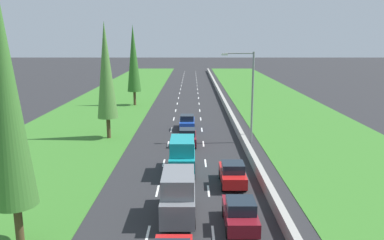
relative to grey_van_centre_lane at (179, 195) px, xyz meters
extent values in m
plane|color=#28282B|center=(0.16, 42.92, -1.40)|extent=(300.00, 300.00, 0.00)
cube|color=#387528|center=(-12.49, 42.92, -1.38)|extent=(14.00, 140.00, 0.04)
cube|color=#387528|center=(14.51, 42.92, -1.38)|extent=(14.00, 140.00, 0.04)
cube|color=#9E9B93|center=(5.86, 42.92, -0.97)|extent=(0.44, 120.00, 0.85)
cube|color=white|center=(-1.59, -2.08, -1.39)|extent=(0.14, 2.00, 0.01)
cube|color=white|center=(-1.59, 3.92, -1.39)|extent=(0.14, 2.00, 0.01)
cube|color=white|center=(-1.59, 9.92, -1.39)|extent=(0.14, 2.00, 0.01)
cube|color=white|center=(-1.59, 15.92, -1.39)|extent=(0.14, 2.00, 0.01)
cube|color=white|center=(-1.59, 21.92, -1.39)|extent=(0.14, 2.00, 0.01)
cube|color=white|center=(-1.59, 27.92, -1.39)|extent=(0.14, 2.00, 0.01)
cube|color=white|center=(-1.59, 33.92, -1.39)|extent=(0.14, 2.00, 0.01)
cube|color=white|center=(-1.59, 39.92, -1.39)|extent=(0.14, 2.00, 0.01)
cube|color=white|center=(-1.59, 45.92, -1.39)|extent=(0.14, 2.00, 0.01)
cube|color=white|center=(-1.59, 51.92, -1.39)|extent=(0.14, 2.00, 0.01)
cube|color=white|center=(-1.59, 57.92, -1.39)|extent=(0.14, 2.00, 0.01)
cube|color=white|center=(-1.59, 63.92, -1.39)|extent=(0.14, 2.00, 0.01)
cube|color=white|center=(-1.59, 69.92, -1.39)|extent=(0.14, 2.00, 0.01)
cube|color=white|center=(-1.59, 75.92, -1.39)|extent=(0.14, 2.00, 0.01)
cube|color=white|center=(-1.59, 81.92, -1.39)|extent=(0.14, 2.00, 0.01)
cube|color=white|center=(-1.59, 87.92, -1.39)|extent=(0.14, 2.00, 0.01)
cube|color=white|center=(-1.59, 93.92, -1.39)|extent=(0.14, 2.00, 0.01)
cube|color=white|center=(-1.59, 99.92, -1.39)|extent=(0.14, 2.00, 0.01)
cube|color=white|center=(1.91, -2.08, -1.39)|extent=(0.14, 2.00, 0.01)
cube|color=white|center=(1.91, 3.92, -1.39)|extent=(0.14, 2.00, 0.01)
cube|color=white|center=(1.91, 9.92, -1.39)|extent=(0.14, 2.00, 0.01)
cube|color=white|center=(1.91, 15.92, -1.39)|extent=(0.14, 2.00, 0.01)
cube|color=white|center=(1.91, 21.92, -1.39)|extent=(0.14, 2.00, 0.01)
cube|color=white|center=(1.91, 27.92, -1.39)|extent=(0.14, 2.00, 0.01)
cube|color=white|center=(1.91, 33.92, -1.39)|extent=(0.14, 2.00, 0.01)
cube|color=white|center=(1.91, 39.92, -1.39)|extent=(0.14, 2.00, 0.01)
cube|color=white|center=(1.91, 45.92, -1.39)|extent=(0.14, 2.00, 0.01)
cube|color=white|center=(1.91, 51.92, -1.39)|extent=(0.14, 2.00, 0.01)
cube|color=white|center=(1.91, 57.92, -1.39)|extent=(0.14, 2.00, 0.01)
cube|color=white|center=(1.91, 63.92, -1.39)|extent=(0.14, 2.00, 0.01)
cube|color=white|center=(1.91, 69.92, -1.39)|extent=(0.14, 2.00, 0.01)
cube|color=white|center=(1.91, 75.92, -1.39)|extent=(0.14, 2.00, 0.01)
cube|color=white|center=(1.91, 81.92, -1.39)|extent=(0.14, 2.00, 0.01)
cube|color=white|center=(1.91, 87.92, -1.39)|extent=(0.14, 2.00, 0.01)
cube|color=white|center=(1.91, 93.92, -1.39)|extent=(0.14, 2.00, 0.01)
cube|color=white|center=(1.91, 99.92, -1.39)|extent=(0.14, 2.00, 0.01)
cube|color=slate|center=(0.00, 0.09, -0.38)|extent=(1.90, 4.90, 1.40)
cube|color=slate|center=(0.00, -0.21, 0.87)|extent=(1.80, 3.10, 1.10)
cylinder|color=black|center=(-0.87, 1.61, -1.08)|extent=(0.22, 0.64, 0.64)
cylinder|color=black|center=(0.87, 1.61, -1.08)|extent=(0.22, 0.64, 0.64)
cylinder|color=black|center=(-0.87, -1.42, -1.08)|extent=(0.22, 0.64, 0.64)
cylinder|color=black|center=(0.87, -1.42, -1.08)|extent=(0.22, 0.64, 0.64)
cube|color=teal|center=(0.05, 7.58, -0.38)|extent=(1.90, 4.90, 1.40)
cube|color=teal|center=(0.05, 7.28, 0.87)|extent=(1.80, 3.10, 1.10)
cylinder|color=black|center=(-0.82, 9.10, -1.08)|extent=(0.22, 0.64, 0.64)
cylinder|color=black|center=(0.92, 9.10, -1.08)|extent=(0.22, 0.64, 0.64)
cylinder|color=black|center=(-0.82, 6.06, -1.08)|extent=(0.22, 0.64, 0.64)
cylinder|color=black|center=(0.92, 6.06, -1.08)|extent=(0.22, 0.64, 0.64)
cube|color=maroon|center=(3.42, -1.18, -0.70)|extent=(1.68, 3.90, 0.76)
cube|color=#19232D|center=(3.42, -1.48, 0.00)|extent=(1.52, 1.60, 0.64)
cylinder|color=black|center=(2.66, 0.03, -1.08)|extent=(0.22, 0.64, 0.64)
cylinder|color=black|center=(4.18, 0.03, -1.08)|extent=(0.22, 0.64, 0.64)
cylinder|color=black|center=(2.66, -2.39, -1.08)|extent=(0.22, 0.64, 0.64)
cylinder|color=black|center=(4.18, -2.39, -1.08)|extent=(0.22, 0.64, 0.64)
cube|color=maroon|center=(0.34, 15.43, -0.70)|extent=(1.68, 3.90, 0.76)
cube|color=#19232D|center=(0.34, 15.13, 0.00)|extent=(1.52, 1.60, 0.64)
cylinder|color=black|center=(-0.42, 16.64, -1.08)|extent=(0.22, 0.64, 0.64)
cylinder|color=black|center=(1.10, 16.64, -1.08)|extent=(0.22, 0.64, 0.64)
cylinder|color=black|center=(-0.42, 14.22, -1.08)|extent=(0.22, 0.64, 0.64)
cylinder|color=black|center=(1.10, 14.22, -1.08)|extent=(0.22, 0.64, 0.64)
cube|color=red|center=(3.66, 5.14, -0.70)|extent=(1.68, 3.90, 0.76)
cube|color=#19232D|center=(3.66, 4.84, 0.00)|extent=(1.52, 1.60, 0.64)
cylinder|color=black|center=(2.90, 6.34, -1.08)|extent=(0.22, 0.64, 0.64)
cylinder|color=black|center=(4.42, 6.34, -1.08)|extent=(0.22, 0.64, 0.64)
cylinder|color=black|center=(2.90, 3.93, -1.08)|extent=(0.22, 0.64, 0.64)
cylinder|color=black|center=(4.42, 3.93, -1.08)|extent=(0.22, 0.64, 0.64)
cube|color=#1E47B7|center=(0.22, 22.28, -0.70)|extent=(1.68, 3.90, 0.76)
cube|color=#19232D|center=(0.22, 21.98, 0.00)|extent=(1.52, 1.60, 0.64)
cylinder|color=black|center=(-0.54, 23.49, -1.08)|extent=(0.22, 0.64, 0.64)
cylinder|color=black|center=(0.98, 23.49, -1.08)|extent=(0.22, 0.64, 0.64)
cylinder|color=black|center=(-0.54, 21.07, -1.08)|extent=(0.22, 0.64, 0.64)
cylinder|color=black|center=(0.98, 21.07, -1.08)|extent=(0.22, 0.64, 0.64)
cylinder|color=#4C3823|center=(-7.89, -3.08, -0.30)|extent=(0.40, 0.40, 2.20)
cone|color=#3D752D|center=(-7.89, -3.08, 6.34)|extent=(2.13, 2.13, 11.08)
cylinder|color=#4C3823|center=(-7.93, 18.18, -0.30)|extent=(0.40, 0.40, 2.20)
cone|color=#4C7F38|center=(-7.93, 18.18, 5.69)|extent=(2.10, 2.10, 9.79)
cylinder|color=#4C3823|center=(-8.17, 38.46, -0.30)|extent=(0.40, 0.40, 2.20)
cone|color=#2D6623|center=(-8.17, 38.46, 5.87)|extent=(2.11, 2.11, 10.15)
cylinder|color=gray|center=(6.73, 16.54, 3.10)|extent=(0.20, 0.20, 9.00)
cylinder|color=gray|center=(5.33, 16.54, 7.45)|extent=(2.80, 0.12, 0.12)
cube|color=silver|center=(3.93, 16.54, 7.35)|extent=(0.60, 0.28, 0.20)
camera|label=1|loc=(0.78, -20.75, 8.83)|focal=35.87mm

